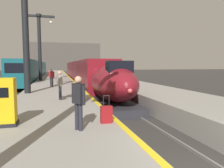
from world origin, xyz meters
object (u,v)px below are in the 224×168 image
(regional_train_adjacent, at_px, (34,70))
(station_column_far, at_px, (39,41))
(highspeed_train_main, at_px, (85,73))
(rolling_suitcase, at_px, (106,114))
(passenger_near_edge, at_px, (78,99))
(ticket_machine_yellow, at_px, (4,104))
(passenger_far_waiting, at_px, (51,76))
(station_column_mid, at_px, (25,19))
(passenger_mid_platform, at_px, (60,83))

(regional_train_adjacent, relative_size, station_column_far, 4.27)
(highspeed_train_main, height_order, rolling_suitcase, highspeed_train_main)
(passenger_near_edge, bearing_deg, ticket_machine_yellow, 154.30)
(regional_train_adjacent, distance_m, passenger_far_waiting, 22.44)
(regional_train_adjacent, xyz_separation_m, station_column_mid, (2.20, -26.60, 4.15))
(highspeed_train_main, xyz_separation_m, passenger_mid_platform, (-3.67, -16.95, 0.12))
(highspeed_train_main, relative_size, station_column_mid, 4.48)
(passenger_mid_platform, height_order, ticket_machine_yellow, passenger_mid_platform)
(passenger_mid_platform, relative_size, rolling_suitcase, 1.72)
(station_column_mid, relative_size, passenger_mid_platform, 5.11)
(highspeed_train_main, relative_size, ticket_machine_yellow, 24.17)
(rolling_suitcase, bearing_deg, passenger_near_edge, -150.77)
(passenger_mid_platform, height_order, rolling_suitcase, passenger_mid_platform)
(highspeed_train_main, xyz_separation_m, ticket_machine_yellow, (-5.55, -21.87, -0.13))
(passenger_mid_platform, distance_m, rolling_suitcase, 5.71)
(highspeed_train_main, bearing_deg, station_column_far, -175.21)
(regional_train_adjacent, bearing_deg, passenger_near_edge, -82.32)
(highspeed_train_main, distance_m, passenger_far_waiting, 9.86)
(highspeed_train_main, height_order, station_column_far, station_column_far)
(highspeed_train_main, height_order, passenger_near_edge, highspeed_train_main)
(highspeed_train_main, bearing_deg, station_column_mid, -113.86)
(station_column_far, bearing_deg, passenger_mid_platform, -82.27)
(passenger_far_waiting, bearing_deg, station_column_mid, -109.47)
(ticket_machine_yellow, bearing_deg, station_column_mid, 92.35)
(station_column_far, height_order, passenger_mid_platform, station_column_far)
(passenger_mid_platform, bearing_deg, station_column_mid, 121.76)
(rolling_suitcase, height_order, ticket_machine_yellow, ticket_machine_yellow)
(station_column_mid, relative_size, ticket_machine_yellow, 5.39)
(regional_train_adjacent, relative_size, rolling_suitcase, 37.27)
(station_column_mid, height_order, passenger_far_waiting, station_column_mid)
(passenger_far_waiting, bearing_deg, passenger_mid_platform, -85.41)
(station_column_far, xyz_separation_m, passenger_near_edge, (2.69, -22.50, -4.20))
(rolling_suitcase, bearing_deg, highspeed_train_main, 84.41)
(passenger_far_waiting, bearing_deg, passenger_near_edge, -85.53)
(station_column_far, relative_size, passenger_near_edge, 5.07)
(regional_train_adjacent, bearing_deg, rolling_suitcase, -80.61)
(station_column_far, bearing_deg, regional_train_adjacent, 99.09)
(passenger_mid_platform, bearing_deg, passenger_near_edge, -85.70)
(passenger_far_waiting, height_order, rolling_suitcase, passenger_far_waiting)
(station_column_far, distance_m, passenger_far_waiting, 9.50)
(passenger_far_waiting, xyz_separation_m, ticket_machine_yellow, (-1.23, -13.01, -0.25))
(passenger_near_edge, xyz_separation_m, ticket_machine_yellow, (-2.34, 1.13, -0.25))
(passenger_far_waiting, relative_size, ticket_machine_yellow, 1.06)
(station_column_mid, relative_size, rolling_suitcase, 8.79)
(station_column_mid, xyz_separation_m, passenger_mid_platform, (2.23, -3.61, -4.24))
(highspeed_train_main, bearing_deg, passenger_near_edge, -97.95)
(passenger_near_edge, relative_size, passenger_far_waiting, 1.00)
(station_column_mid, distance_m, station_column_far, 12.85)
(station_column_far, height_order, passenger_near_edge, station_column_far)
(rolling_suitcase, bearing_deg, station_column_far, 99.59)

